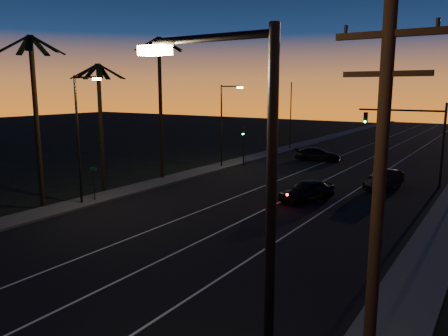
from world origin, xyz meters
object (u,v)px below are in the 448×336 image
Objects in this scene: cross_car at (317,154)px; signal_mast at (413,129)px; lead_car at (307,191)px; utility_pole at (377,217)px; right_car at (384,179)px.

signal_mast is at bearing -33.55° from cross_car.
lead_car reaches higher than cross_car.
lead_car is (-9.62, 19.62, -4.53)m from utility_pole.
utility_pole is at bearing -81.53° from signal_mast.
cross_car is at bearing 132.96° from right_car.
utility_pole is 30.33m from signal_mast.
right_car is (-5.88, 26.89, -4.52)m from utility_pole.
signal_mast is 12.26m from lead_car.
lead_car is at bearing -117.25° from right_car.
lead_car is 1.08× the size of right_car.
utility_pole is 22.32m from lead_car.
signal_mast reaches higher than right_car.
right_car is at bearing -114.50° from signal_mast.
utility_pole is at bearing -67.25° from cross_car.
right_car is 0.90× the size of cross_car.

